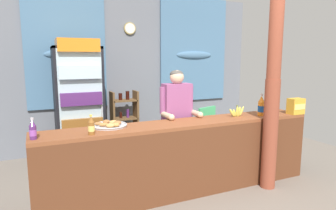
# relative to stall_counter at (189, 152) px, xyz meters

# --- Properties ---
(ground_plane) EXTENTS (6.95, 6.95, 0.00)m
(ground_plane) POSITION_rel_stall_counter_xyz_m (0.10, 0.76, -0.56)
(ground_plane) COLOR slate
(back_wall_curtained) EXTENTS (4.99, 0.22, 2.89)m
(back_wall_curtained) POSITION_rel_stall_counter_xyz_m (0.11, 2.41, 0.94)
(back_wall_curtained) COLOR slate
(back_wall_curtained) RESTS_ON ground
(stall_counter) EXTENTS (3.54, 0.48, 0.91)m
(stall_counter) POSITION_rel_stall_counter_xyz_m (0.00, 0.00, 0.00)
(stall_counter) COLOR brown
(stall_counter) RESTS_ON ground
(timber_post) EXTENTS (0.21, 0.19, 2.85)m
(timber_post) POSITION_rel_stall_counter_xyz_m (1.06, -0.23, 0.81)
(timber_post) COLOR brown
(timber_post) RESTS_ON ground
(drink_fridge) EXTENTS (0.74, 0.70, 1.98)m
(drink_fridge) POSITION_rel_stall_counter_xyz_m (-1.02, 1.86, 0.53)
(drink_fridge) COLOR black
(drink_fridge) RESTS_ON ground
(bottle_shelf_rack) EXTENTS (0.48, 0.28, 1.10)m
(bottle_shelf_rack) POSITION_rel_stall_counter_xyz_m (-0.21, 2.07, 0.02)
(bottle_shelf_rack) COLOR brown
(bottle_shelf_rack) RESTS_ON ground
(plastic_lawn_chair) EXTENTS (0.56, 0.56, 0.86)m
(plastic_lawn_chair) POSITION_rel_stall_counter_xyz_m (0.97, 1.33, -0.06)
(plastic_lawn_chair) COLOR #4CC675
(plastic_lawn_chair) RESTS_ON ground
(shopkeeper) EXTENTS (0.50, 0.42, 1.53)m
(shopkeeper) POSITION_rel_stall_counter_xyz_m (0.09, 0.52, 0.40)
(shopkeeper) COLOR #28282D
(shopkeeper) RESTS_ON ground
(soda_bottle_orange_soda) EXTENTS (0.09, 0.09, 0.30)m
(soda_bottle_orange_soda) POSITION_rel_stall_counter_xyz_m (1.14, 0.04, 0.48)
(soda_bottle_orange_soda) COLOR orange
(soda_bottle_orange_soda) RESTS_ON stall_counter
(soda_bottle_iced_tea) EXTENTS (0.07, 0.07, 0.21)m
(soda_bottle_iced_tea) POSITION_rel_stall_counter_xyz_m (-1.16, -0.04, 0.44)
(soda_bottle_iced_tea) COLOR brown
(soda_bottle_iced_tea) RESTS_ON stall_counter
(soda_bottle_grape_soda) EXTENTS (0.07, 0.07, 0.21)m
(soda_bottle_grape_soda) POSITION_rel_stall_counter_xyz_m (-1.71, 0.01, 0.44)
(soda_bottle_grape_soda) COLOR #56286B
(soda_bottle_grape_soda) RESTS_ON stall_counter
(snack_box_choco_powder) EXTENTS (0.22, 0.14, 0.22)m
(snack_box_choco_powder) POSITION_rel_stall_counter_xyz_m (1.67, -0.07, 0.46)
(snack_box_choco_powder) COLOR gold
(snack_box_choco_powder) RESTS_ON stall_counter
(pastry_tray) EXTENTS (0.41, 0.41, 0.07)m
(pastry_tray) POSITION_rel_stall_counter_xyz_m (-0.91, 0.23, 0.37)
(pastry_tray) COLOR #BCBCC1
(pastry_tray) RESTS_ON stall_counter
(banana_bunch) EXTENTS (0.27, 0.06, 0.16)m
(banana_bunch) POSITION_rel_stall_counter_xyz_m (0.80, 0.13, 0.41)
(banana_bunch) COLOR #CCC14C
(banana_bunch) RESTS_ON stall_counter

